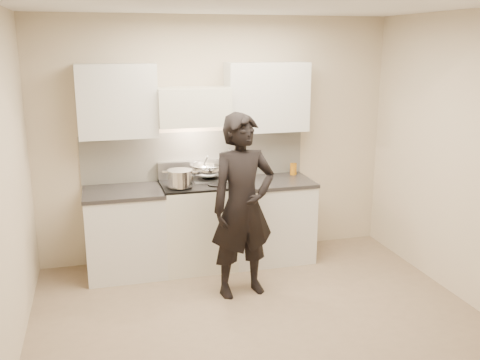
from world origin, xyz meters
name	(u,v)px	position (x,y,z in m)	size (l,w,h in m)	color
ground_plane	(262,323)	(0.00, 0.00, 0.00)	(4.00, 4.00, 0.00)	#867058
room_shell	(245,138)	(-0.06, 0.37, 1.60)	(4.04, 3.54, 2.70)	#C2B496
stove	(198,224)	(-0.30, 1.42, 0.47)	(0.76, 0.65, 0.96)	beige
counter_right	(270,219)	(0.53, 1.43, 0.46)	(0.92, 0.67, 0.92)	silver
counter_left	(125,232)	(-1.08, 1.43, 0.46)	(0.82, 0.67, 0.92)	silver
wok	(207,169)	(-0.15, 1.57, 1.06)	(0.38, 0.47, 0.31)	silver
stock_pot	(180,178)	(-0.50, 1.28, 1.05)	(0.35, 0.34, 0.17)	silver
utensil_crock	(232,169)	(0.15, 1.67, 1.02)	(0.12, 0.12, 0.32)	#BABAC0
spice_jar	(249,174)	(0.33, 1.55, 0.97)	(0.05, 0.05, 0.11)	orange
oil_glass	(293,169)	(0.87, 1.60, 0.99)	(0.08, 0.08, 0.13)	#AC6611
person	(243,206)	(0.00, 0.64, 0.89)	(0.65, 0.43, 1.78)	black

